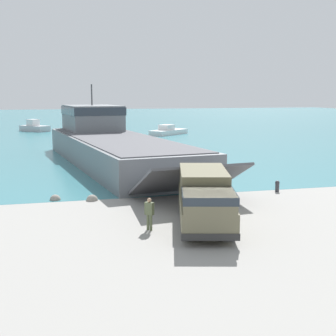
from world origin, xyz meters
name	(u,v)px	position (x,y,z in m)	size (l,w,h in m)	color
ground_plane	(210,216)	(0.00, 0.00, 0.00)	(240.00, 240.00, 0.00)	gray
water_surface	(84,121)	(0.00, 95.68, 0.00)	(240.00, 180.00, 0.01)	teal
landing_craft	(111,142)	(-2.65, 22.82, 1.95)	(11.90, 34.61, 7.86)	slate
military_truck	(205,198)	(-0.88, -1.55, 1.45)	(4.46, 8.12, 2.74)	#6B664C
soldier_on_ramp	(149,212)	(-3.90, -1.84, 0.95)	(0.48, 0.48, 1.65)	#566042
moored_boat_a	(168,131)	(10.73, 51.78, 0.56)	(7.52, 7.02, 1.68)	white
moored_boat_b	(34,127)	(-11.24, 64.66, 0.72)	(5.64, 5.83, 2.16)	#B7BABF
mooring_bollard	(277,186)	(6.74, 5.09, 0.43)	(0.32, 0.32, 0.80)	#333338
shoreline_rock_a	(55,200)	(-8.41, 6.28, 0.00)	(0.70, 0.70, 0.70)	gray
shoreline_rock_b	(92,200)	(-6.10, 5.56, 0.00)	(0.75, 0.75, 0.75)	gray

